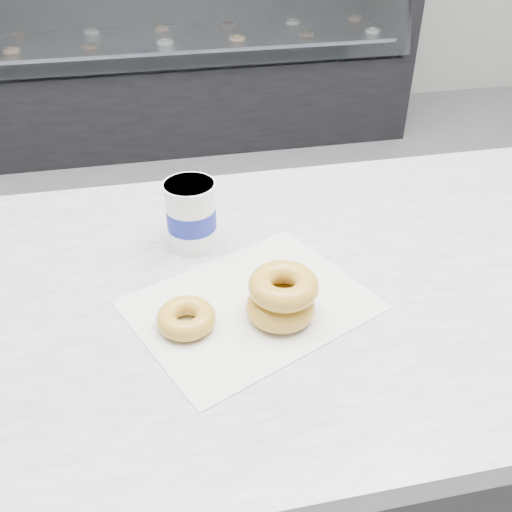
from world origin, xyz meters
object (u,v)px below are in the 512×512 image
(display_case, at_px, (199,53))
(donut_single, at_px, (186,318))
(counter, at_px, (358,437))
(donut_stack, at_px, (282,296))
(coffee_cup, at_px, (191,214))

(display_case, bearing_deg, donut_single, -96.89)
(counter, distance_m, display_case, 2.72)
(donut_stack, bearing_deg, donut_single, 178.05)
(donut_single, relative_size, coffee_cup, 0.72)
(donut_stack, bearing_deg, display_case, 85.95)
(display_case, relative_size, donut_stack, 16.51)
(donut_single, distance_m, donut_stack, 0.14)
(display_case, distance_m, donut_stack, 2.85)
(counter, xyz_separation_m, donut_stack, (-0.20, -0.08, 0.49))
(donut_stack, height_order, coffee_cup, coffee_cup)
(display_case, xyz_separation_m, coffee_cup, (-0.30, -2.59, 0.47))
(display_case, relative_size, donut_single, 27.81)
(donut_single, height_order, coffee_cup, coffee_cup)
(donut_stack, xyz_separation_m, coffee_cup, (-0.11, 0.21, 0.02))
(coffee_cup, bearing_deg, counter, -35.78)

